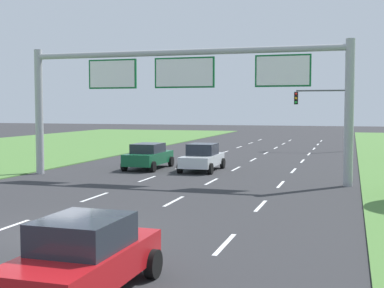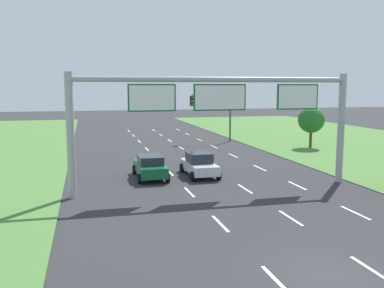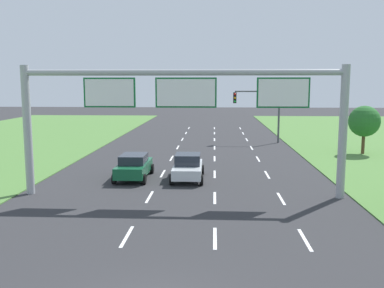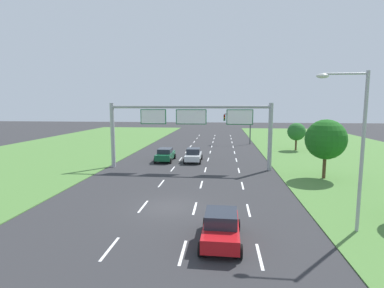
{
  "view_description": "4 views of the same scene",
  "coord_description": "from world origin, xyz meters",
  "px_view_note": "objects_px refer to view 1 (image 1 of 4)",
  "views": [
    {
      "loc": [
        8.52,
        -14.09,
        3.73
      ],
      "look_at": [
        0.15,
        13.9,
        1.76
      ],
      "focal_mm": 50.0,
      "sensor_mm": 36.0,
      "label": 1
    },
    {
      "loc": [
        -7.54,
        -11.92,
        6.21
      ],
      "look_at": [
        -0.71,
        15.5,
        2.38
      ],
      "focal_mm": 40.0,
      "sensor_mm": 36.0,
      "label": 2
    },
    {
      "loc": [
        1.68,
        -10.15,
        6.02
      ],
      "look_at": [
        0.29,
        16.77,
        2.21
      ],
      "focal_mm": 40.0,
      "sensor_mm": 36.0,
      "label": 3
    },
    {
      "loc": [
        3.52,
        -18.98,
        6.77
      ],
      "look_at": [
        0.18,
        13.35,
        2.54
      ],
      "focal_mm": 28.0,
      "sensor_mm": 36.0,
      "label": 4
    }
  ],
  "objects_px": {
    "sign_gantry": "(183,85)",
    "traffic_light_mast": "(326,106)",
    "car_near_red": "(202,157)",
    "car_mid_lane": "(148,156)",
    "car_lead_silver": "(83,257)"
  },
  "relations": [
    {
      "from": "car_lead_silver",
      "to": "traffic_light_mast",
      "type": "bearing_deg",
      "value": 86.69
    },
    {
      "from": "car_near_red",
      "to": "traffic_light_mast",
      "type": "xyz_separation_m",
      "value": [
        6.31,
        17.37,
        3.07
      ]
    },
    {
      "from": "car_near_red",
      "to": "car_mid_lane",
      "type": "relative_size",
      "value": 0.98
    },
    {
      "from": "car_near_red",
      "to": "car_lead_silver",
      "type": "bearing_deg",
      "value": -81.3
    },
    {
      "from": "car_mid_lane",
      "to": "sign_gantry",
      "type": "xyz_separation_m",
      "value": [
        3.55,
        -4.09,
        4.14
      ]
    },
    {
      "from": "car_lead_silver",
      "to": "car_mid_lane",
      "type": "xyz_separation_m",
      "value": [
        -6.91,
        21.22,
        0.01
      ]
    },
    {
      "from": "car_near_red",
      "to": "sign_gantry",
      "type": "bearing_deg",
      "value": -89.11
    },
    {
      "from": "car_near_red",
      "to": "car_mid_lane",
      "type": "height_order",
      "value": "car_near_red"
    },
    {
      "from": "car_lead_silver",
      "to": "sign_gantry",
      "type": "height_order",
      "value": "sign_gantry"
    },
    {
      "from": "car_lead_silver",
      "to": "traffic_light_mast",
      "type": "height_order",
      "value": "traffic_light_mast"
    },
    {
      "from": "sign_gantry",
      "to": "car_lead_silver",
      "type": "bearing_deg",
      "value": -78.92
    },
    {
      "from": "sign_gantry",
      "to": "car_near_red",
      "type": "bearing_deg",
      "value": 91.46
    },
    {
      "from": "car_lead_silver",
      "to": "sign_gantry",
      "type": "relative_size",
      "value": 0.24
    },
    {
      "from": "car_near_red",
      "to": "car_mid_lane",
      "type": "xyz_separation_m",
      "value": [
        -3.45,
        0.04,
        0.01
      ]
    },
    {
      "from": "sign_gantry",
      "to": "traffic_light_mast",
      "type": "relative_size",
      "value": 3.08
    }
  ]
}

